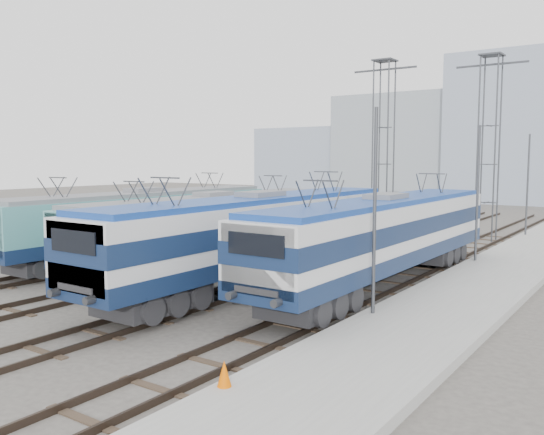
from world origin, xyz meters
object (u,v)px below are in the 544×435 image
(locomotive_far_left, at_px, (142,218))
(locomotive_far_right, at_px, (384,232))
(safety_cone, at_px, (224,373))
(catenary_tower_west, at_px, (383,140))
(catenary_tower_east, at_px, (489,139))
(mast_rear, at_px, (527,187))
(locomotive_center_right, at_px, (258,230))
(mast_mid, at_px, (477,197))
(locomotive_center_left, at_px, (211,223))
(mast_front, at_px, (374,216))

(locomotive_far_left, xyz_separation_m, locomotive_far_right, (13.50, 0.88, 0.12))
(safety_cone, bearing_deg, catenary_tower_west, 107.15)
(catenary_tower_east, distance_m, mast_rear, 4.28)
(locomotive_center_right, bearing_deg, mast_rear, 73.69)
(locomotive_far_left, xyz_separation_m, safety_cone, (15.25, -11.63, -1.61))
(catenary_tower_east, bearing_deg, locomotive_center_right, -102.17)
(locomotive_far_left, distance_m, locomotive_far_right, 13.53)
(mast_rear, bearing_deg, catenary_tower_west, -155.06)
(mast_mid, bearing_deg, catenary_tower_west, 137.07)
(locomotive_center_right, height_order, mast_mid, mast_mid)
(locomotive_center_right, xyz_separation_m, catenary_tower_west, (-2.25, 17.70, 4.28))
(catenary_tower_west, bearing_deg, safety_cone, -72.85)
(locomotive_far_left, bearing_deg, locomotive_center_right, -11.24)
(locomotive_far_left, relative_size, mast_mid, 2.52)
(catenary_tower_east, xyz_separation_m, mast_rear, (2.10, 2.00, -3.14))
(locomotive_center_left, relative_size, safety_cone, 28.89)
(locomotive_center_right, height_order, locomotive_far_right, locomotive_center_right)
(mast_front, bearing_deg, locomotive_far_right, 110.44)
(locomotive_far_left, height_order, safety_cone, locomotive_far_left)
(locomotive_far_right, xyz_separation_m, mast_mid, (1.85, 7.04, 1.18))
(locomotive_far_left, height_order, mast_mid, mast_mid)
(locomotive_center_right, relative_size, mast_front, 2.65)
(locomotive_far_left, bearing_deg, catenary_tower_east, 53.51)
(safety_cone, bearing_deg, mast_rear, 89.82)
(locomotive_far_left, bearing_deg, mast_front, -14.90)
(locomotive_far_right, distance_m, mast_front, 5.43)
(locomotive_far_right, distance_m, mast_rear, 19.16)
(locomotive_center_left, bearing_deg, mast_rear, 60.90)
(locomotive_far_right, height_order, mast_mid, mast_mid)
(catenary_tower_east, relative_size, mast_rear, 1.71)
(catenary_tower_east, bearing_deg, locomotive_center_left, -116.58)
(catenary_tower_west, relative_size, catenary_tower_east, 1.00)
(locomotive_far_right, xyz_separation_m, catenary_tower_west, (-6.75, 15.04, 4.32))
(mast_rear, relative_size, safety_cone, 11.71)
(locomotive_far_left, relative_size, mast_rear, 2.52)
(locomotive_center_left, xyz_separation_m, mast_front, (10.85, -4.51, 1.34))
(locomotive_center_left, bearing_deg, mast_front, -22.57)
(mast_front, bearing_deg, mast_mid, 90.00)
(locomotive_center_right, relative_size, catenary_tower_west, 1.55)
(locomotive_center_right, xyz_separation_m, mast_front, (6.35, -2.30, 1.13))
(safety_cone, bearing_deg, locomotive_far_left, 142.66)
(locomotive_center_right, height_order, catenary_tower_east, catenary_tower_east)
(mast_front, height_order, safety_cone, mast_front)
(locomotive_far_right, bearing_deg, safety_cone, -82.04)
(mast_mid, bearing_deg, mast_front, -90.00)
(catenary_tower_east, bearing_deg, catenary_tower_west, -162.90)
(locomotive_center_left, distance_m, mast_mid, 13.25)
(catenary_tower_east, relative_size, mast_front, 1.71)
(locomotive_center_right, bearing_deg, locomotive_far_left, 168.76)
(catenary_tower_east, height_order, mast_rear, catenary_tower_east)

